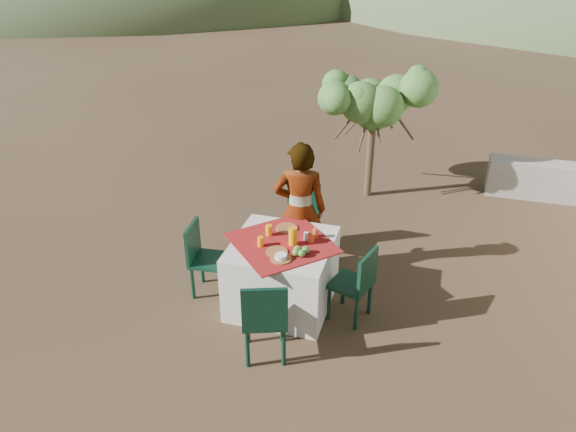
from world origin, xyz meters
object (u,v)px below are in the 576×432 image
Objects in this scene: chair_left at (203,256)px; chair_far at (301,215)px; chair_near at (265,317)px; shrub_tree at (378,107)px; table at (282,273)px; juice_pitcher at (293,236)px; chair_right at (357,282)px; person at (300,210)px.

chair_far is at bearing -40.50° from chair_left.
chair_near is 3.91m from shrub_tree.
table is 1.45× the size of chair_near.
shrub_tree reaches higher than juice_pitcher.
person is (-0.79, 0.69, 0.35)m from chair_right.
person is at bearing -58.45° from chair_left.
chair_far is 1.38m from chair_left.
chair_near reaches higher than table.
table is 0.76× the size of shrub_tree.
chair_far is at bearing -108.59° from shrub_tree.
chair_near is 0.52× the size of shrub_tree.
person is (0.90, 0.68, 0.34)m from chair_left.
chair_left is at bearing -178.06° from juice_pitcher.
chair_left is 1.69m from chair_right.
table is 3.11m from shrub_tree.
table is 1.10m from chair_far.
juice_pitcher is (0.02, 0.88, 0.36)m from chair_near.
chair_far is 0.52× the size of shrub_tree.
chair_far is at bearing -124.98° from chair_right.
chair_far is (-0.09, 1.09, 0.11)m from table.
chair_near is 4.60× the size of juice_pitcher.
table is 1.47× the size of chair_far.
chair_left reaches higher than table.
chair_near is 1.09m from chair_right.
chair_left is at bearing -73.44° from chair_right.
chair_near reaches higher than chair_right.
chair_left is 1.01× the size of chair_right.
table is 0.49m from juice_pitcher.
juice_pitcher reaches higher than chair_far.
chair_far is 0.56m from person.
juice_pitcher reaches higher than chair_right.
chair_left is at bearing -177.31° from table.
table is at bearing -100.27° from shrub_tree.
shrub_tree reaches higher than person.
shrub_tree is at bearing -30.81° from chair_left.
juice_pitcher is (1.00, 0.03, 0.39)m from chair_left.
chair_left is at bearing -115.56° from shrub_tree.
table is at bearing -76.86° from chair_right.
table is at bearing -83.06° from chair_far.
chair_right is 4.28× the size of juice_pitcher.
chair_near is (0.19, -1.97, 0.00)m from chair_far.
person reaches higher than chair_near.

